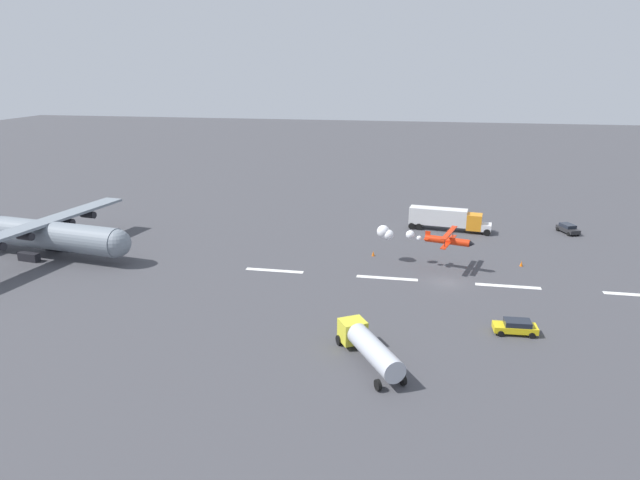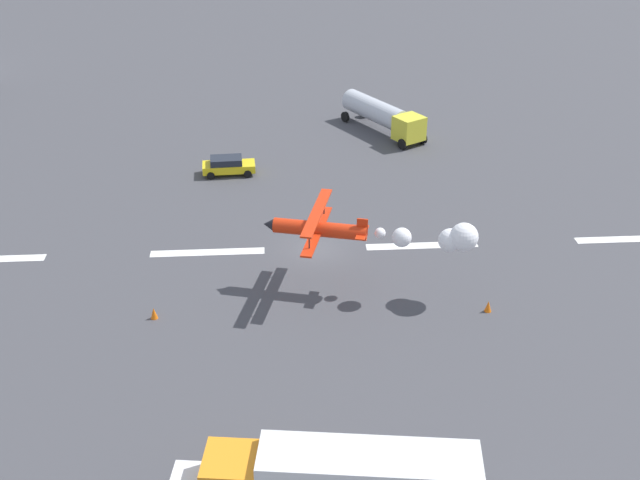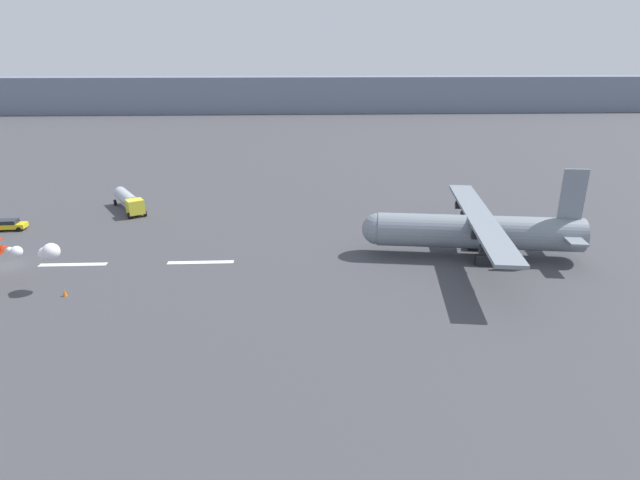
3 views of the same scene
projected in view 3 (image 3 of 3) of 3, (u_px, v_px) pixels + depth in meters
name	position (u px, v px, depth m)	size (l,w,h in m)	color
ground_plane	(8.00, 266.00, 61.32)	(440.00, 440.00, 0.00)	#424247
runway_stripe_3	(73.00, 265.00, 61.65)	(8.00, 0.90, 0.01)	white
runway_stripe_4	(201.00, 262.00, 62.31)	(8.00, 0.90, 0.01)	white
mountain_ridge_distant	(213.00, 95.00, 214.45)	(396.00, 16.00, 14.41)	slate
cargo_transport_plane	(469.00, 230.00, 62.98)	(26.68, 30.98, 11.32)	gray
stunt_biplane_red	(15.00, 250.00, 54.59)	(13.33, 6.75, 2.11)	red
fuel_tanker_truck	(129.00, 200.00, 81.96)	(7.38, 9.83, 2.90)	yellow
airport_staff_sedan	(9.00, 225.00, 73.37)	(4.50, 2.21, 1.52)	yellow
traffic_cone_far	(65.00, 293.00, 53.58)	(0.44, 0.44, 0.75)	orange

